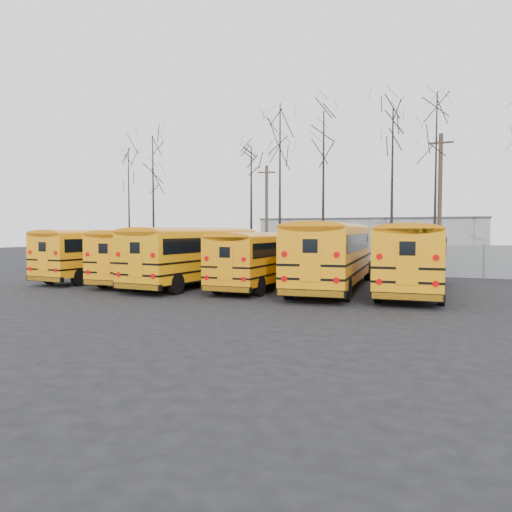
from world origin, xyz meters
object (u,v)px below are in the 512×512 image
at_px(bus_c, 197,251).
at_px(bus_d, 265,255).
at_px(bus_a, 109,250).
at_px(bus_f, 414,252).
at_px(utility_pole_left, 267,215).
at_px(bus_e, 332,250).
at_px(bus_b, 157,251).
at_px(utility_pole_right, 440,200).

xyz_separation_m(bus_c, bus_d, (3.58, 0.58, -0.14)).
distance_m(bus_a, bus_f, 17.14).
distance_m(bus_d, utility_pole_left, 15.26).
bearing_deg(bus_c, bus_f, 9.86).
bearing_deg(bus_a, bus_c, -4.65).
distance_m(bus_c, bus_e, 7.01).
height_order(bus_a, bus_d, bus_a).
relative_size(bus_b, bus_e, 0.88).
bearing_deg(bus_a, bus_e, 3.33).
bearing_deg(bus_a, bus_f, 4.63).
relative_size(bus_d, utility_pole_left, 1.27).
height_order(utility_pole_left, utility_pole_right, utility_pole_right).
xyz_separation_m(bus_c, bus_f, (10.71, 1.22, 0.08)).
height_order(bus_e, utility_pole_right, utility_pole_right).
relative_size(bus_d, bus_e, 0.85).
relative_size(bus_c, utility_pole_right, 1.12).
relative_size(bus_a, bus_d, 1.06).
relative_size(bus_e, bus_f, 1.03).
bearing_deg(bus_e, bus_d, 179.61).
height_order(bus_b, utility_pole_right, utility_pole_right).
height_order(bus_e, utility_pole_left, utility_pole_left).
distance_m(bus_c, utility_pole_right, 20.24).
bearing_deg(utility_pole_right, utility_pole_left, -169.45).
bearing_deg(bus_b, bus_e, -1.58).
distance_m(bus_b, bus_d, 6.53).
relative_size(bus_b, bus_f, 0.91).
bearing_deg(bus_b, bus_c, -15.51).
bearing_deg(bus_b, bus_d, -3.42).
relative_size(bus_e, utility_pole_left, 1.50).
bearing_deg(utility_pole_left, bus_c, -99.13).
bearing_deg(utility_pole_right, bus_a, -136.36).
height_order(bus_d, utility_pole_left, utility_pole_left).
bearing_deg(utility_pole_left, bus_f, -63.25).
xyz_separation_m(bus_f, utility_pole_left, (-12.59, 13.40, 2.24)).
height_order(bus_f, utility_pole_left, utility_pole_left).
bearing_deg(bus_b, bus_a, 172.91).
bearing_deg(bus_e, bus_f, 0.51).
bearing_deg(utility_pole_right, bus_f, -89.57).
height_order(bus_b, bus_e, bus_e).
relative_size(utility_pole_left, utility_pole_right, 0.81).
distance_m(bus_b, bus_c, 3.03).
bearing_deg(bus_b, bus_f, -0.35).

